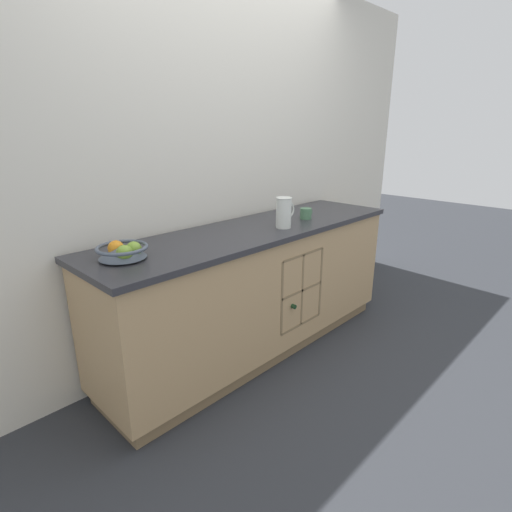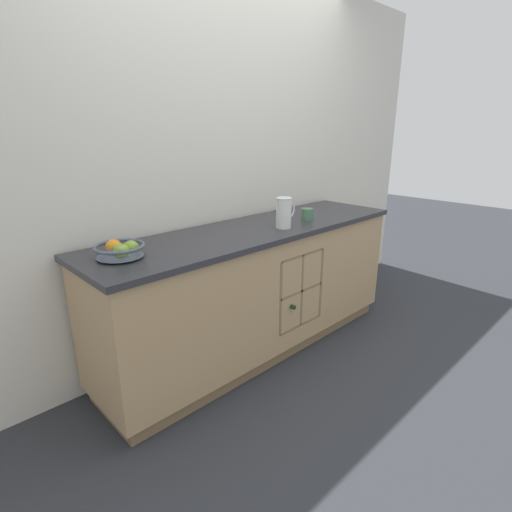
{
  "view_description": "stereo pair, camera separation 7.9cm",
  "coord_description": "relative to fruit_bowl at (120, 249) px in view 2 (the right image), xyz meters",
  "views": [
    {
      "loc": [
        -1.81,
        -1.76,
        1.51
      ],
      "look_at": [
        0.0,
        0.0,
        0.69
      ],
      "focal_mm": 28.0,
      "sensor_mm": 36.0,
      "label": 1
    },
    {
      "loc": [
        -1.76,
        -1.82,
        1.51
      ],
      "look_at": [
        0.0,
        0.0,
        0.69
      ],
      "focal_mm": 28.0,
      "sensor_mm": 36.0,
      "label": 2
    }
  ],
  "objects": [
    {
      "name": "white_pitcher",
      "position": [
        1.05,
        -0.15,
        0.06
      ],
      "size": [
        0.16,
        0.1,
        0.2
      ],
      "color": "silver",
      "rests_on": "kitchen_island"
    },
    {
      "name": "back_wall",
      "position": [
        0.92,
        0.33,
        0.35
      ],
      "size": [
        4.66,
        0.06,
        2.55
      ],
      "primitive_type": "cube",
      "color": "silver",
      "rests_on": "ground_plane"
    },
    {
      "name": "kitchen_island",
      "position": [
        0.92,
        -0.02,
        -0.48
      ],
      "size": [
        2.3,
        0.62,
        0.88
      ],
      "color": "olive",
      "rests_on": "ground_plane"
    },
    {
      "name": "fruit_bowl",
      "position": [
        0.0,
        0.0,
        0.0
      ],
      "size": [
        0.25,
        0.25,
        0.09
      ],
      "color": "#4C5666",
      "rests_on": "kitchen_island"
    },
    {
      "name": "ceramic_mug",
      "position": [
        1.36,
        -0.09,
        -0.01
      ],
      "size": [
        0.11,
        0.08,
        0.08
      ],
      "color": "#4C7A56",
      "rests_on": "kitchen_island"
    },
    {
      "name": "ground_plane",
      "position": [
        0.92,
        -0.02,
        -0.93
      ],
      "size": [
        14.0,
        14.0,
        0.0
      ],
      "primitive_type": "plane",
      "color": "#2D3035"
    }
  ]
}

